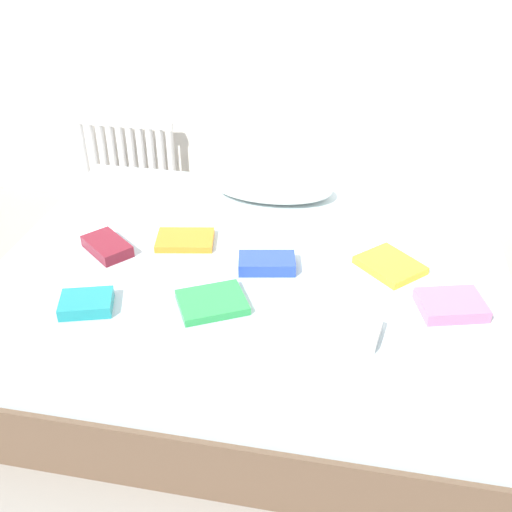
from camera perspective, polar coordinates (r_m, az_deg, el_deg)
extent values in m
plane|color=#9E998E|center=(2.69, -0.21, -9.20)|extent=(8.00, 8.00, 0.00)
cube|color=brown|center=(2.60, -0.21, -6.91)|extent=(2.00, 1.50, 0.28)
cube|color=silver|center=(2.44, -0.22, -2.40)|extent=(1.96, 1.46, 0.22)
cylinder|color=white|center=(3.87, -16.01, 9.33)|extent=(0.04, 0.04, 0.46)
cylinder|color=white|center=(3.84, -15.17, 9.30)|extent=(0.04, 0.04, 0.46)
cylinder|color=white|center=(3.81, -14.31, 9.27)|extent=(0.04, 0.04, 0.46)
cylinder|color=white|center=(3.79, -13.45, 9.23)|extent=(0.04, 0.04, 0.46)
cylinder|color=white|center=(3.76, -12.57, 9.19)|extent=(0.04, 0.04, 0.46)
cylinder|color=white|center=(3.74, -11.68, 9.15)|extent=(0.04, 0.04, 0.46)
cylinder|color=white|center=(3.72, -10.78, 9.10)|extent=(0.04, 0.04, 0.46)
cylinder|color=white|center=(3.70, -9.87, 9.06)|extent=(0.04, 0.04, 0.46)
cylinder|color=white|center=(3.68, -8.95, 9.01)|extent=(0.04, 0.04, 0.46)
cylinder|color=white|center=(3.66, -8.02, 8.95)|extent=(0.04, 0.04, 0.46)
cube|color=white|center=(3.68, -12.51, 12.19)|extent=(0.60, 0.04, 0.04)
cube|color=white|center=(3.84, -11.76, 6.28)|extent=(0.60, 0.04, 0.04)
ellipsoid|color=white|center=(2.82, 1.55, 6.59)|extent=(0.56, 0.29, 0.10)
cube|color=yellow|center=(2.37, 12.58, -0.86)|extent=(0.29, 0.29, 0.03)
cube|color=green|center=(2.13, -4.19, -4.39)|extent=(0.29, 0.27, 0.03)
cube|color=maroon|center=(2.49, -13.93, 0.90)|extent=(0.24, 0.23, 0.05)
cube|color=white|center=(2.02, 8.87, -6.93)|extent=(0.21, 0.17, 0.04)
cube|color=#2847B7|center=(2.31, 1.03, -0.70)|extent=(0.23, 0.16, 0.05)
cube|color=teal|center=(2.19, -15.77, -4.34)|extent=(0.21, 0.18, 0.04)
cube|color=orange|center=(2.49, -6.73, 1.51)|extent=(0.26, 0.20, 0.03)
cube|color=pink|center=(2.21, 18.00, -4.43)|extent=(0.26, 0.22, 0.04)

